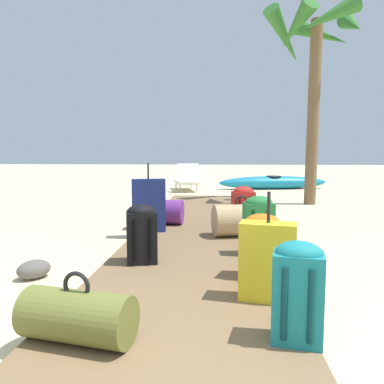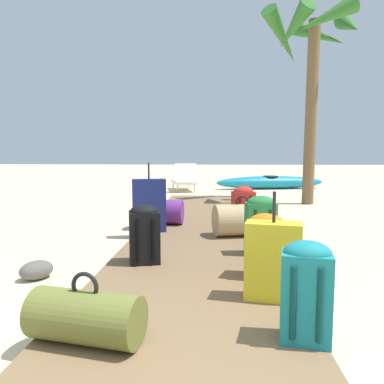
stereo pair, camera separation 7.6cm
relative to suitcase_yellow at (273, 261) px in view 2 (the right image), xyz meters
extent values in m
plane|color=beige|center=(-0.62, 1.60, -0.36)|extent=(60.00, 60.00, 0.00)
cube|color=brown|center=(-0.62, 2.41, -0.32)|extent=(1.63, 8.09, 0.08)
cube|color=gold|center=(0.00, 0.00, 0.00)|extent=(0.42, 0.27, 0.56)
cylinder|color=black|center=(0.00, 0.00, 0.39)|extent=(0.02, 0.02, 0.22)
cylinder|color=#6B2D84|center=(-1.22, 2.79, -0.10)|extent=(0.72, 0.40, 0.36)
torus|color=black|center=(-1.22, 2.79, 0.11)|extent=(0.17, 0.03, 0.16)
cube|color=#237538|center=(0.06, 1.22, -0.01)|extent=(0.32, 0.23, 0.53)
ellipsoid|color=#237538|center=(0.06, 1.22, 0.25)|extent=(0.31, 0.22, 0.15)
cylinder|color=#113A1C|center=(0.00, 1.11, -0.01)|extent=(0.04, 0.04, 0.42)
cylinder|color=#113A1C|center=(0.15, 1.13, -0.01)|extent=(0.04, 0.04, 0.42)
cube|color=#197A7F|center=(0.09, -0.59, -0.03)|extent=(0.31, 0.26, 0.50)
ellipsoid|color=#197A7F|center=(0.09, -0.59, 0.22)|extent=(0.29, 0.24, 0.14)
cylinder|color=#0C3D3F|center=(0.00, -0.68, -0.03)|extent=(0.04, 0.04, 0.40)
cylinder|color=#0C3D3F|center=(0.14, -0.71, -0.03)|extent=(0.04, 0.04, 0.40)
cube|color=navy|center=(-1.27, 2.24, 0.07)|extent=(0.46, 0.26, 0.70)
cylinder|color=black|center=(-1.27, 2.24, 0.52)|extent=(0.02, 0.02, 0.21)
cylinder|color=tan|center=(-0.07, 2.08, -0.08)|extent=(0.76, 0.55, 0.40)
torus|color=black|center=(-0.07, 2.08, 0.15)|extent=(0.17, 0.06, 0.16)
cube|color=orange|center=(0.01, 0.47, -0.05)|extent=(0.37, 0.31, 0.46)
ellipsoid|color=orange|center=(0.01, 0.47, 0.19)|extent=(0.35, 0.30, 0.16)
cylinder|color=#70380C|center=(-0.09, 0.39, -0.05)|extent=(0.05, 0.05, 0.37)
cylinder|color=#70380C|center=(0.05, 0.34, -0.05)|extent=(0.05, 0.05, 0.37)
cube|color=black|center=(-1.08, 0.84, -0.03)|extent=(0.33, 0.31, 0.49)
ellipsoid|color=black|center=(-1.08, 0.84, 0.21)|extent=(0.32, 0.29, 0.14)
cylinder|color=black|center=(-1.11, 0.71, -0.03)|extent=(0.04, 0.04, 0.39)
cylinder|color=black|center=(-0.98, 0.74, -0.03)|extent=(0.04, 0.04, 0.39)
cube|color=red|center=(0.00, 2.67, -0.03)|extent=(0.34, 0.28, 0.50)
ellipsoid|color=red|center=(0.00, 2.67, 0.22)|extent=(0.32, 0.27, 0.15)
cylinder|color=#5B110F|center=(-0.06, 2.55, -0.03)|extent=(0.04, 0.04, 0.40)
cylinder|color=#5B110F|center=(0.09, 2.58, -0.03)|extent=(0.04, 0.04, 0.40)
cylinder|color=olive|center=(-1.12, -0.68, -0.14)|extent=(0.67, 0.41, 0.29)
torus|color=black|center=(-1.12, -0.68, 0.04)|extent=(0.17, 0.06, 0.16)
cylinder|color=brown|center=(1.63, 5.62, 1.56)|extent=(0.25, 0.39, 3.84)
cone|color=#2D6B28|center=(2.33, 5.56, 3.35)|extent=(0.49, 1.46, 0.91)
cone|color=#2D6B28|center=(1.86, 6.19, 3.35)|extent=(1.31, 0.81, 0.83)
cone|color=#2D6B28|center=(1.07, 6.08, 3.28)|extent=(1.16, 1.29, 1.16)
cone|color=#2D6B28|center=(1.17, 5.37, 3.29)|extent=(0.82, 1.10, 0.91)
cone|color=#2D6B28|center=(1.71, 5.03, 3.34)|extent=(1.27, 0.54, 0.85)
cube|color=white|center=(-1.32, 8.48, -0.10)|extent=(0.89, 1.50, 0.08)
cube|color=white|center=(-1.19, 7.89, 0.18)|extent=(0.68, 0.57, 0.53)
cylinder|color=silver|center=(-1.68, 8.97, -0.25)|extent=(0.04, 0.04, 0.22)
cylinder|color=silver|center=(-1.21, 9.07, -0.25)|extent=(0.04, 0.04, 0.22)
cylinder|color=silver|center=(-1.44, 7.88, -0.25)|extent=(0.04, 0.04, 0.22)
cylinder|color=silver|center=(-0.97, 7.98, -0.25)|extent=(0.04, 0.04, 0.22)
ellipsoid|color=teal|center=(1.31, 9.07, -0.16)|extent=(3.43, 1.22, 0.40)
torus|color=black|center=(1.31, 9.07, 0.02)|extent=(0.57, 0.57, 0.05)
ellipsoid|color=#5B5651|center=(-1.99, 0.54, -0.28)|extent=(0.35, 0.36, 0.17)
camera|label=1|loc=(-0.35, -2.63, 0.77)|focal=35.39mm
camera|label=2|loc=(-0.42, -2.64, 0.77)|focal=35.39mm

